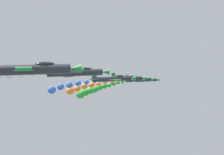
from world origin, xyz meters
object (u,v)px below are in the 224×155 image
Objects in this scene: airplane_right_inner at (128,79)px; airplane_left_inner at (139,80)px; airplane_lead at (147,80)px; airplane_right_outer at (77,73)px; airplane_trailing at (29,69)px; airplane_left_outer at (113,79)px.

airplane_left_inner is at bearing 141.52° from airplane_right_inner.
airplane_lead is at bearing 141.94° from airplane_left_inner.
airplane_right_outer reaches higher than airplane_right_inner.
airplane_left_inner is 14.42m from airplane_right_inner.
airplane_lead is 1.00× the size of airplane_trailing.
airplane_lead is at bearing 142.31° from airplane_left_outer.
airplane_lead is 75.06m from airplane_trailing.
airplane_lead is 1.00× the size of airplane_left_inner.
airplane_right_inner is at bearing -38.26° from airplane_lead.
airplane_left_outer reaches higher than airplane_lead.
airplane_lead is at bearing 141.74° from airplane_right_inner.
airplane_left_outer is at bearing -37.50° from airplane_left_inner.
airplane_right_inner is (11.19, -8.89, 1.89)m from airplane_left_inner.
airplane_left_inner is (11.97, -9.37, 1.83)m from airplane_lead.
airplane_left_inner is at bearing -38.06° from airplane_lead.
airplane_right_outer is at bearing 148.08° from airplane_trailing.
airplane_left_outer is 30.42m from airplane_trailing.
airplane_left_outer is 1.00× the size of airplane_right_outer.
airplane_left_inner is at bearing 141.06° from airplane_right_outer.
airplane_left_outer is at bearing -36.56° from airplane_right_inner.
airplane_trailing is at bearing -37.25° from airplane_left_inner.
airplane_left_outer is (23.11, -17.74, 3.45)m from airplane_left_inner.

